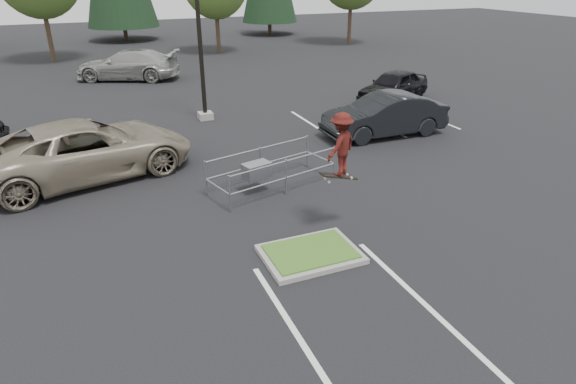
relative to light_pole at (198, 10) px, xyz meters
name	(u,v)px	position (x,y,z in m)	size (l,w,h in m)	color
ground	(310,256)	(-0.50, -12.00, -4.56)	(120.00, 120.00, 0.00)	black
grass_median	(310,253)	(-0.50, -12.00, -4.48)	(2.20, 1.60, 0.16)	gray
stall_lines	(195,173)	(-1.85, -5.98, -4.56)	(22.62, 17.60, 0.01)	silver
light_pole	(198,10)	(0.00, 0.00, 0.00)	(0.70, 0.60, 10.12)	gray
cart_corral	(260,169)	(-0.31, -8.11, -3.87)	(4.07, 2.31, 1.09)	#96989E
skateboarder	(340,145)	(0.70, -11.00, -2.31)	(1.16, 1.02, 1.76)	black
car_l_tan	(86,150)	(-5.00, -5.00, -3.65)	(3.00, 6.51, 1.81)	gray
car_r_charc	(384,115)	(6.00, -5.00, -3.74)	(1.73, 4.96, 1.63)	black
car_r_black	(394,86)	(9.50, -0.50, -3.80)	(1.79, 4.45, 1.52)	black
car_far_silver	(130,65)	(-2.07, 10.00, -3.69)	(2.43, 5.98, 1.73)	#A5A5A0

